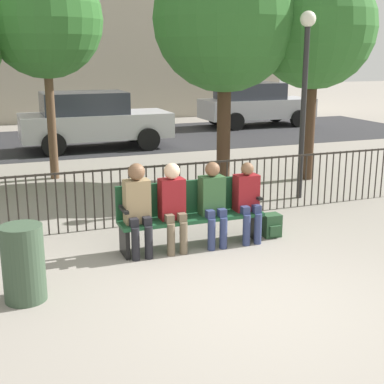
% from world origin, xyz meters
% --- Properties ---
extents(ground_plane, '(80.00, 80.00, 0.00)m').
position_xyz_m(ground_plane, '(0.00, 0.00, 0.00)').
color(ground_plane, gray).
extents(park_bench, '(2.07, 0.45, 0.92)m').
position_xyz_m(park_bench, '(0.00, 1.96, 0.50)').
color(park_bench, '#194728').
rests_on(park_bench, ground).
extents(seated_person_0, '(0.34, 0.39, 1.26)m').
position_xyz_m(seated_person_0, '(-0.79, 1.83, 0.71)').
color(seated_person_0, black).
rests_on(seated_person_0, ground).
extents(seated_person_1, '(0.34, 0.39, 1.23)m').
position_xyz_m(seated_person_1, '(-0.30, 1.83, 0.69)').
color(seated_person_1, brown).
rests_on(seated_person_1, ground).
extents(seated_person_2, '(0.34, 0.39, 1.21)m').
position_xyz_m(seated_person_2, '(0.30, 1.83, 0.68)').
color(seated_person_2, navy).
rests_on(seated_person_2, ground).
extents(seated_person_3, '(0.34, 0.39, 1.16)m').
position_xyz_m(seated_person_3, '(0.83, 1.82, 0.64)').
color(seated_person_3, navy).
rests_on(seated_person_3, ground).
extents(backpack, '(0.26, 0.26, 0.34)m').
position_xyz_m(backpack, '(1.26, 1.87, 0.17)').
color(backpack, '#284C2D').
rests_on(backpack, ground).
extents(fence_railing, '(9.01, 0.03, 0.95)m').
position_xyz_m(fence_railing, '(-0.02, 3.13, 0.56)').
color(fence_railing, '#2D2823').
rests_on(fence_railing, ground).
extents(tree_1, '(2.38, 2.38, 4.52)m').
position_xyz_m(tree_1, '(-1.30, 6.97, 3.32)').
color(tree_1, brown).
rests_on(tree_1, ground).
extents(tree_2, '(2.50, 2.50, 4.42)m').
position_xyz_m(tree_2, '(3.86, 4.95, 3.16)').
color(tree_2, '#422D1E').
rests_on(tree_2, ground).
extents(tree_3, '(2.89, 2.89, 4.78)m').
position_xyz_m(tree_3, '(2.02, 5.35, 3.31)').
color(tree_3, '#422D1E').
rests_on(tree_3, ground).
extents(lamp_post, '(0.28, 0.28, 3.39)m').
position_xyz_m(lamp_post, '(2.85, 3.65, 2.26)').
color(lamp_post, black).
rests_on(lamp_post, ground).
extents(street_surface, '(24.00, 6.00, 0.01)m').
position_xyz_m(street_surface, '(0.00, 12.00, 0.00)').
color(street_surface, '#2B2B2D').
rests_on(street_surface, ground).
extents(parked_car_1, '(4.20, 1.94, 1.62)m').
position_xyz_m(parked_car_1, '(6.85, 13.28, 0.84)').
color(parked_car_1, '#B7B7BC').
rests_on(parked_car_1, ground).
extents(parked_car_2, '(4.20, 1.94, 1.62)m').
position_xyz_m(parked_car_2, '(0.21, 10.44, 0.84)').
color(parked_car_2, '#B7B7BC').
rests_on(parked_car_2, ground).
extents(trash_bin, '(0.46, 0.46, 0.87)m').
position_xyz_m(trash_bin, '(-2.33, 0.94, 0.43)').
color(trash_bin, '#384C38').
rests_on(trash_bin, ground).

